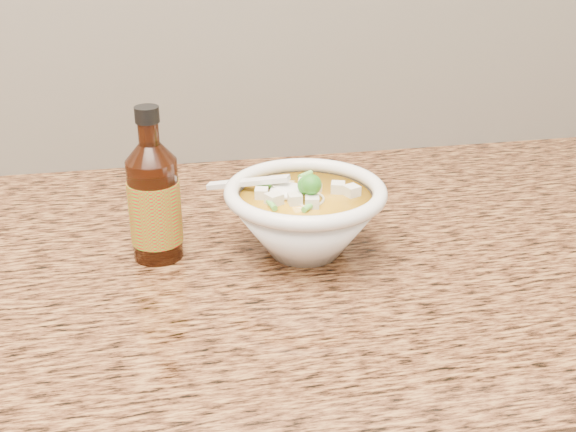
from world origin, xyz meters
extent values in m
cube|color=olive|center=(0.00, 1.68, 0.88)|extent=(4.00, 0.68, 0.04)
cylinder|color=white|center=(0.34, 1.67, 0.90)|extent=(0.08, 0.08, 0.01)
torus|color=white|center=(0.34, 1.67, 0.98)|extent=(0.18, 0.18, 0.02)
torus|color=beige|center=(0.34, 1.67, 0.97)|extent=(0.09, 0.09, 0.00)
torus|color=beige|center=(0.33, 1.68, 0.97)|extent=(0.06, 0.06, 0.00)
torus|color=beige|center=(0.33, 1.67, 0.97)|extent=(0.12, 0.12, 0.00)
torus|color=beige|center=(0.33, 1.66, 0.96)|extent=(0.11, 0.11, 0.00)
torus|color=beige|center=(0.35, 1.65, 0.96)|extent=(0.08, 0.08, 0.00)
torus|color=beige|center=(0.35, 1.68, 0.96)|extent=(0.08, 0.08, 0.00)
torus|color=beige|center=(0.34, 1.68, 0.96)|extent=(0.10, 0.10, 0.00)
cube|color=silver|center=(0.35, 1.65, 0.97)|extent=(0.02, 0.02, 0.01)
cube|color=silver|center=(0.32, 1.68, 0.97)|extent=(0.01, 0.01, 0.01)
cube|color=silver|center=(0.36, 1.64, 0.97)|extent=(0.02, 0.02, 0.01)
cube|color=silver|center=(0.33, 1.71, 0.97)|extent=(0.02, 0.02, 0.01)
cube|color=silver|center=(0.30, 1.66, 0.97)|extent=(0.02, 0.02, 0.02)
cube|color=silver|center=(0.32, 1.65, 0.97)|extent=(0.01, 0.01, 0.01)
cube|color=silver|center=(0.34, 1.69, 0.97)|extent=(0.02, 0.02, 0.01)
cube|color=silver|center=(0.34, 1.68, 0.97)|extent=(0.02, 0.02, 0.01)
cube|color=silver|center=(0.33, 1.62, 0.97)|extent=(0.02, 0.02, 0.01)
cube|color=silver|center=(0.30, 1.67, 0.97)|extent=(0.02, 0.02, 0.01)
ellipsoid|color=#196014|center=(0.35, 1.66, 0.99)|extent=(0.03, 0.03, 0.03)
cylinder|color=#5DBE49|center=(0.30, 1.69, 0.97)|extent=(0.02, 0.02, 0.01)
cylinder|color=#5DBE49|center=(0.37, 1.64, 0.97)|extent=(0.02, 0.02, 0.01)
cylinder|color=#5DBE49|center=(0.33, 1.64, 0.97)|extent=(0.01, 0.02, 0.01)
cylinder|color=#5DBE49|center=(0.37, 1.63, 0.97)|extent=(0.02, 0.02, 0.01)
cylinder|color=#5DBE49|center=(0.38, 1.69, 0.97)|extent=(0.02, 0.01, 0.01)
cylinder|color=#5DBE49|center=(0.30, 1.69, 0.97)|extent=(0.02, 0.01, 0.01)
ellipsoid|color=white|center=(0.32, 1.68, 0.97)|extent=(0.04, 0.04, 0.02)
cube|color=white|center=(0.28, 1.70, 0.98)|extent=(0.09, 0.06, 0.03)
cylinder|color=#391507|center=(0.18, 1.69, 0.96)|extent=(0.06, 0.06, 0.12)
cylinder|color=#391507|center=(0.18, 1.69, 1.05)|extent=(0.02, 0.02, 0.02)
cylinder|color=black|center=(0.18, 1.69, 1.07)|extent=(0.03, 0.03, 0.02)
cylinder|color=red|center=(0.18, 1.69, 0.96)|extent=(0.06, 0.06, 0.07)
camera|label=1|loc=(0.18, 0.94, 1.29)|focal=45.00mm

